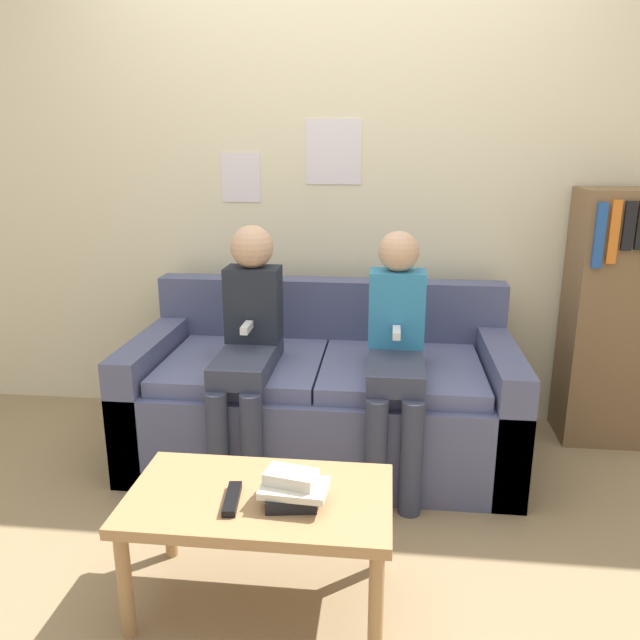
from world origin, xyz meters
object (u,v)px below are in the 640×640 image
Objects in this scene: couch at (323,398)px; bookshelf at (610,318)px; coffee_table at (260,508)px; person_right at (396,346)px; person_left at (248,337)px; tv_remote at (232,499)px.

couch is 1.41× the size of bookshelf.
bookshelf reaches higher than couch.
bookshelf is at bearing 43.15° from coffee_table.
person_left is at bearing 179.53° from person_right.
coffee_table is at bearing 29.89° from tv_remote.
person_right reaches higher than coffee_table.
person_right is 0.87× the size of bookshelf.
couch is 2.12× the size of coffee_table.
bookshelf reaches higher than person_left.
coffee_table is at bearing -75.55° from person_left.
couch reaches higher than tv_remote.
tv_remote is (0.15, -0.90, -0.23)m from person_left.
couch is at bearing 75.33° from tv_remote.
tv_remote is at bearing -80.75° from person_left.
couch reaches higher than coffee_table.
bookshelf reaches higher than tv_remote.
person_left is at bearing 92.94° from tv_remote.
coffee_table is 0.76× the size of person_right.
tv_remote is (-0.16, -1.09, 0.12)m from couch.
person_left reaches higher than coffee_table.
couch is 1.59× the size of person_left.
person_right reaches higher than tv_remote.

